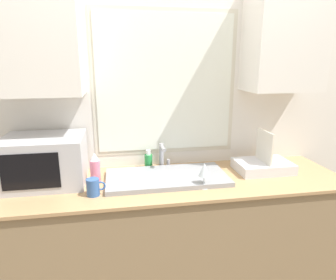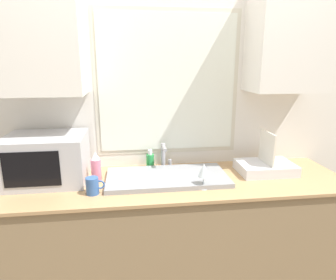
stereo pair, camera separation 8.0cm
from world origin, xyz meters
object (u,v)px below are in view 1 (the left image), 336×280
object	(u,v)px
microwave	(45,160)
soap_bottle	(148,160)
mug_near_sink	(93,187)
faucet	(163,154)
dish_rack	(263,165)
wine_glass	(204,170)
spray_bottle	(95,168)

from	to	relation	value
microwave	soap_bottle	distance (m)	0.69
microwave	mug_near_sink	distance (m)	0.40
faucet	dish_rack	world-z (taller)	dish_rack
microwave	soap_bottle	size ratio (longest dim) A/B	3.62
wine_glass	faucet	bearing A→B (deg)	117.24
spray_bottle	wine_glass	distance (m)	0.69
mug_near_sink	wine_glass	xyz separation A→B (m)	(0.66, -0.01, 0.06)
spray_bottle	soap_bottle	world-z (taller)	spray_bottle
wine_glass	soap_bottle	bearing A→B (deg)	125.71
soap_bottle	spray_bottle	bearing A→B (deg)	-151.96
spray_bottle	mug_near_sink	bearing A→B (deg)	-90.17
spray_bottle	wine_glass	bearing A→B (deg)	-18.16
dish_rack	spray_bottle	world-z (taller)	dish_rack
faucet	microwave	size ratio (longest dim) A/B	0.37
faucet	microwave	xyz separation A→B (m)	(-0.77, -0.13, 0.05)
microwave	spray_bottle	xyz separation A→B (m)	(0.31, -0.04, -0.06)
faucet	soap_bottle	xyz separation A→B (m)	(-0.10, 0.03, -0.05)
mug_near_sink	soap_bottle	bearing A→B (deg)	47.71
soap_bottle	mug_near_sink	xyz separation A→B (m)	(-0.36, -0.40, -0.01)
faucet	spray_bottle	bearing A→B (deg)	-160.54
faucet	spray_bottle	world-z (taller)	spray_bottle
spray_bottle	soap_bottle	xyz separation A→B (m)	(0.36, 0.19, -0.04)
microwave	wine_glass	distance (m)	1.00
dish_rack	spray_bottle	distance (m)	1.15
faucet	soap_bottle	size ratio (longest dim) A/B	1.35
microwave	dish_rack	world-z (taller)	microwave
dish_rack	spray_bottle	size ratio (longest dim) A/B	1.95
microwave	mug_near_sink	size ratio (longest dim) A/B	4.49
faucet	microwave	distance (m)	0.78
microwave	mug_near_sink	world-z (taller)	microwave
faucet	mug_near_sink	xyz separation A→B (m)	(-0.46, -0.37, -0.06)
faucet	dish_rack	xyz separation A→B (m)	(0.69, -0.17, -0.06)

